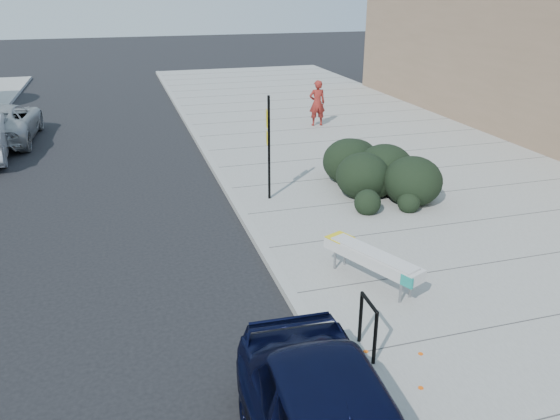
{
  "coord_description": "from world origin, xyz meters",
  "views": [
    {
      "loc": [
        -2.73,
        -8.44,
        5.51
      ],
      "look_at": [
        0.38,
        2.05,
        1.0
      ],
      "focal_mm": 35.0,
      "sensor_mm": 36.0,
      "label": 1
    }
  ],
  "objects_px": {
    "pedestrian": "(317,103)",
    "bench": "(372,258)",
    "suv_silver": "(2,123)",
    "bike_rack": "(368,322)",
    "sign_post": "(268,142)"
  },
  "relations": [
    {
      "from": "bike_rack",
      "to": "sign_post",
      "type": "height_order",
      "value": "sign_post"
    },
    {
      "from": "pedestrian",
      "to": "bench",
      "type": "bearing_deg",
      "value": 78.87
    },
    {
      "from": "bike_rack",
      "to": "pedestrian",
      "type": "bearing_deg",
      "value": 75.44
    },
    {
      "from": "suv_silver",
      "to": "bench",
      "type": "bearing_deg",
      "value": 123.24
    },
    {
      "from": "bench",
      "to": "suv_silver",
      "type": "height_order",
      "value": "suv_silver"
    },
    {
      "from": "bench",
      "to": "pedestrian",
      "type": "bearing_deg",
      "value": 51.24
    },
    {
      "from": "bench",
      "to": "pedestrian",
      "type": "xyz_separation_m",
      "value": [
        3.43,
        12.46,
        0.4
      ]
    },
    {
      "from": "bench",
      "to": "bike_rack",
      "type": "height_order",
      "value": "bike_rack"
    },
    {
      "from": "sign_post",
      "to": "suv_silver",
      "type": "distance_m",
      "value": 12.09
    },
    {
      "from": "pedestrian",
      "to": "suv_silver",
      "type": "bearing_deg",
      "value": -2.99
    },
    {
      "from": "bike_rack",
      "to": "pedestrian",
      "type": "relative_size",
      "value": 0.5
    },
    {
      "from": "suv_silver",
      "to": "sign_post",
      "type": "bearing_deg",
      "value": 132.87
    },
    {
      "from": "bench",
      "to": "suv_silver",
      "type": "bearing_deg",
      "value": 98.34
    },
    {
      "from": "bike_rack",
      "to": "suv_silver",
      "type": "bearing_deg",
      "value": 118.08
    },
    {
      "from": "bench",
      "to": "bike_rack",
      "type": "xyz_separation_m",
      "value": [
        -1.0,
        -1.98,
        0.04
      ]
    }
  ]
}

